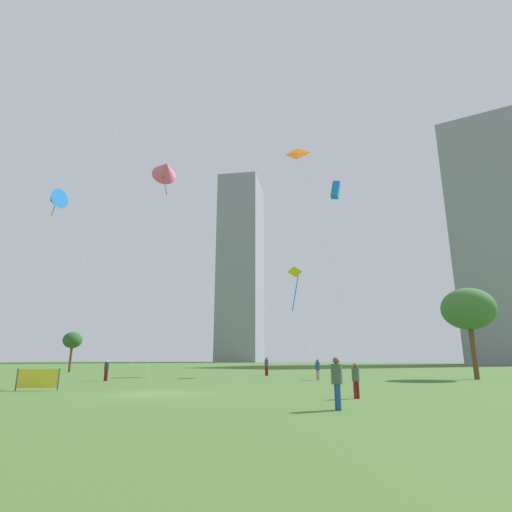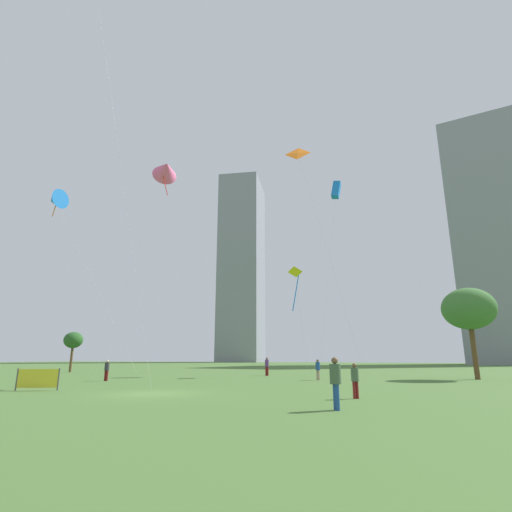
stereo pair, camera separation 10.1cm
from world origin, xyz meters
The scene contains 16 objects.
ground centered at (0.00, 0.00, 0.00)m, with size 280.00×280.00×0.00m, color #476B30.
person_standing_0 centered at (-10.16, 8.60, 0.93)m, with size 0.36×0.36×1.62m.
person_standing_2 centered at (9.95, -3.35, 1.05)m, with size 0.40×0.40×1.81m.
person_standing_3 centered at (10.11, 1.03, 0.89)m, with size 0.34×0.34×1.54m.
person_standing_4 centered at (-1.18, 21.97, 1.05)m, with size 0.40×0.40×1.82m.
person_standing_5 centered at (5.44, 15.51, 0.96)m, with size 0.37×0.37×1.65m.
kite_flying_0 centered at (4.83, 13.25, 19.41)m, with size 4.85×9.06×20.39m.
kite_flying_1 centered at (5.66, 30.15, 22.79)m, with size 3.19×3.45×24.06m.
kite_flying_2 centered at (-29.01, 18.39, 21.79)m, with size 10.46×8.37×23.11m.
kite_flying_4 centered at (-14.13, 20.94, 24.79)m, with size 6.08×6.73×26.57m.
kite_flying_5 centered at (2.09, 21.83, 10.04)m, with size 1.29×3.13×10.93m.
park_tree_0 centered at (17.88, 21.14, 5.94)m, with size 4.49×4.49×7.80m.
park_tree_1 centered at (-27.83, 22.86, 3.93)m, with size 2.36×2.36×5.02m.
distant_highrise_0 centered at (-51.12, 137.46, 39.09)m, with size 16.42×24.66×78.19m, color gray.
distant_highrise_1 centered at (37.16, 104.21, 33.04)m, with size 18.97×24.31×66.07m, color gray.
event_banner centered at (-7.25, -0.50, 0.65)m, with size 2.13×1.03×1.22m.
Camera 2 is at (12.41, -18.31, 1.80)m, focal length 28.00 mm.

